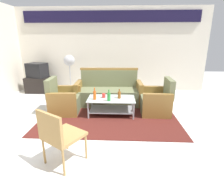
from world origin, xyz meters
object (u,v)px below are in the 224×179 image
Objects in this scene: armchair_left at (64,101)px; bottle_green at (109,97)px; couch at (109,93)px; coffee_table at (111,104)px; wicker_chair at (58,134)px; television at (37,70)px; armchair_right at (156,102)px; cup at (104,96)px; tv_stand at (39,85)px; pedestal_fan at (69,63)px; bottle_brown at (119,95)px; bottle_orange at (95,95)px.

bottle_green is (1.13, -0.28, 0.22)m from armchair_left.
couch is 7.01× the size of bottle_green.
coffee_table is 1.88m from wicker_chair.
coffee_table is 1.57× the size of television.
armchair_left reaches higher than wicker_chair.
cup is (-1.27, -0.12, 0.17)m from armchair_right.
wicker_chair is at bearing 12.51° from armchair_left.
armchair_right is (1.19, -0.60, -0.03)m from couch.
armchair_right reaches higher than cup.
pedestal_fan is at bearing 2.61° from tv_stand.
bottle_brown is (0.23, 0.19, -0.01)m from bottle_green.
tv_stand is at bearing -143.24° from armchair_left.
armchair_left is 1.18m from coffee_table.
bottle_orange is at bearing -165.46° from coffee_table.
bottle_green is at bearing -140.63° from bottle_brown.
armchair_left is 1.18m from bottle_green.
armchair_right is 3.27× the size of bottle_green.
armchair_left is at bearing 92.48° from armchair_right.
bottle_brown is (0.19, 0.02, 0.22)m from coffee_table.
coffee_table is 4.96× the size of bottle_brown.
bottle_green is at bearing 159.13° from television.
pedestal_fan is (-1.30, 1.77, 0.55)m from cup.
armchair_right reaches higher than wicker_chair.
bottle_green is 0.37× the size of television.
armchair_right is at bearing 9.95° from bottle_orange.
bottle_green is (-0.05, -0.17, 0.24)m from coffee_table.
tv_stand is (-2.40, 1.72, -0.20)m from cup.
tv_stand is at bearing 90.00° from television.
armchair_right is at bearing 16.28° from bottle_green.
armchair_left reaches higher than cup.
television is at bearing 145.64° from coffee_table.
coffee_table is (0.10, -0.76, -0.04)m from couch.
television is at bearing 150.96° from wicker_chair.
tv_stand is at bearing 139.85° from bottle_orange.
bottle_brown is (1.36, -0.09, 0.21)m from armchair_left.
armchair_right is 3.00× the size of bottle_orange.
armchair_left is 2.17m from tv_stand.
armchair_left reaches higher than bottle_orange.
television reaches higher than tv_stand.
bottle_orange is at bearing -144.13° from cup.
armchair_left is 3.00× the size of bottle_orange.
bottle_brown is at bearing 97.21° from wicker_chair.
coffee_table is at bearing -174.20° from bottle_brown.
armchair_left is 0.85m from bottle_orange.
wicker_chair is (-1.72, -1.91, 0.21)m from armchair_right.
bottle_brown is 0.26× the size of wicker_chair.
wicker_chair reaches higher than bottle_orange.
television is (-2.77, 1.74, 0.27)m from bottle_brown.
bottle_brown is (0.56, 0.12, -0.02)m from bottle_orange.
bottle_brown reaches higher than coffee_table.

